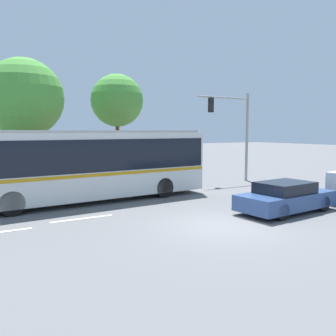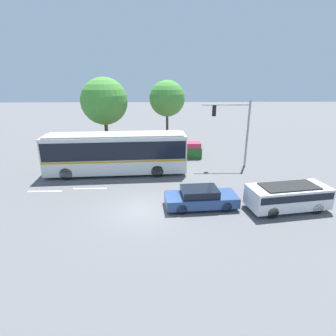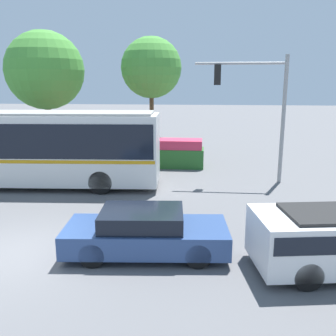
{
  "view_description": "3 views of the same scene",
  "coord_description": "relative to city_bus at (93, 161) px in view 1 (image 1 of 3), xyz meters",
  "views": [
    {
      "loc": [
        -7.88,
        -9.66,
        3.34
      ],
      "look_at": [
        0.71,
        5.15,
        1.55
      ],
      "focal_mm": 37.92,
      "sensor_mm": 36.0,
      "label": 1
    },
    {
      "loc": [
        1.13,
        -14.96,
        7.83
      ],
      "look_at": [
        1.6,
        2.67,
        1.8
      ],
      "focal_mm": 29.12,
      "sensor_mm": 36.0,
      "label": 2
    },
    {
      "loc": [
        5.09,
        -9.01,
        4.63
      ],
      "look_at": [
        3.74,
        5.04,
        1.35
      ],
      "focal_mm": 39.57,
      "sensor_mm": 36.0,
      "label": 3
    }
  ],
  "objects": [
    {
      "name": "ground_plane",
      "position": [
        2.56,
        -6.65,
        -1.92
      ],
      "size": [
        140.0,
        140.0,
        0.0
      ],
      "primitive_type": "plane",
      "color": "#5B5B5E"
    },
    {
      "name": "city_bus",
      "position": [
        0.0,
        0.0,
        0.0
      ],
      "size": [
        11.51,
        3.25,
        3.37
      ],
      "rotation": [
        0.0,
        0.0,
        3.2
      ],
      "color": "silver",
      "rests_on": "ground"
    },
    {
      "name": "sedan_foreground",
      "position": [
        6.12,
        -6.28,
        -1.31
      ],
      "size": [
        4.57,
        2.19,
        1.26
      ],
      "rotation": [
        0.0,
        0.0,
        0.08
      ],
      "color": "navy",
      "rests_on": "ground"
    },
    {
      "name": "traffic_light_pole",
      "position": [
        10.28,
        1.73,
        1.89
      ],
      "size": [
        4.15,
        0.24,
        5.83
      ],
      "rotation": [
        0.0,
        0.0,
        3.14
      ],
      "color": "gray",
      "rests_on": "ground"
    },
    {
      "name": "flowering_hedge",
      "position": [
        2.72,
        4.58,
        -1.16
      ],
      "size": [
        9.94,
        1.39,
        1.54
      ],
      "color": "#286028",
      "rests_on": "ground"
    },
    {
      "name": "street_tree_left",
      "position": [
        -2.0,
        6.7,
        3.4
      ],
      "size": [
        4.71,
        4.71,
        7.69
      ],
      "color": "brown",
      "rests_on": "ground"
    },
    {
      "name": "street_tree_centre",
      "position": [
        4.38,
        7.67,
        3.57
      ],
      "size": [
        3.72,
        3.72,
        7.37
      ],
      "color": "brown",
      "rests_on": "ground"
    },
    {
      "name": "lane_stripe_near",
      "position": [
        -1.52,
        -3.2,
        -1.91
      ],
      "size": [
        2.4,
        0.16,
        0.01
      ],
      "primitive_type": "cube",
      "color": "silver",
      "rests_on": "ground"
    }
  ]
}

